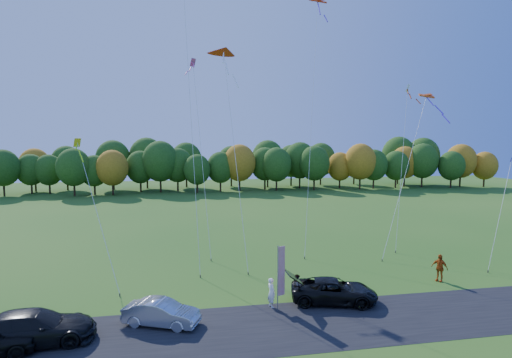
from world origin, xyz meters
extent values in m
plane|color=#225717|center=(0.00, 0.00, 0.00)|extent=(160.00, 160.00, 0.00)
cube|color=black|center=(0.00, -4.00, 0.01)|extent=(90.00, 6.00, 0.01)
imported|color=black|center=(3.52, -1.43, 0.73)|extent=(5.67, 3.67, 1.45)
imported|color=silver|center=(-6.75, -2.68, 0.68)|extent=(4.34, 2.86, 1.35)
imported|color=black|center=(-12.77, -3.68, 0.83)|extent=(5.93, 2.87, 1.66)
imported|color=white|center=(-0.42, -1.43, 0.89)|extent=(0.61, 0.75, 1.77)
imported|color=gray|center=(1.42, -0.64, 0.81)|extent=(0.90, 0.97, 1.61)
imported|color=#BD4E11|center=(12.25, 0.78, 0.97)|extent=(1.01, 1.21, 1.94)
cylinder|color=#999999|center=(-0.16, -1.99, 1.94)|extent=(0.06, 0.06, 3.89)
cube|color=red|center=(0.07, -1.91, 2.33)|extent=(0.47, 0.19, 2.92)
cube|color=navy|center=(0.07, -1.88, 3.41)|extent=(0.46, 0.18, 0.76)
cylinder|color=#4C3F33|center=(-4.39, 4.52, 0.10)|extent=(0.08, 0.08, 0.20)
cylinder|color=#4C3F33|center=(4.46, 7.62, 0.10)|extent=(0.08, 0.08, 0.20)
cube|color=red|center=(9.44, 19.82, 25.35)|extent=(4.17, 1.42, 1.53)
cylinder|color=#4C3F33|center=(-0.86, 4.51, 0.10)|extent=(0.08, 0.08, 0.20)
cone|color=red|center=(-1.79, 12.35, 17.91)|extent=(2.73, 2.09, 2.98)
cylinder|color=#4C3F33|center=(10.55, 5.81, 0.10)|extent=(0.08, 0.08, 0.20)
cube|color=#DE5018|center=(18.28, 12.37, 14.35)|extent=(3.00, 1.05, 1.16)
cylinder|color=#4C3F33|center=(-9.59, 1.86, 0.10)|extent=(0.08, 0.08, 0.20)
cube|color=yellow|center=(-13.57, 9.16, 9.78)|extent=(1.15, 1.15, 1.37)
cylinder|color=#4C3F33|center=(12.96, 7.96, 0.10)|extent=(0.08, 0.08, 0.20)
cube|color=white|center=(16.28, 12.47, 15.07)|extent=(1.23, 1.23, 1.46)
cylinder|color=#4C3F33|center=(-3.34, 8.48, 0.10)|extent=(0.08, 0.08, 0.20)
cube|color=#D04577|center=(-4.40, 16.21, 17.54)|extent=(1.28, 1.28, 1.52)
cylinder|color=#4C3F33|center=(17.02, 1.75, 0.10)|extent=(0.08, 0.08, 0.20)
cube|color=#370BA5|center=(21.62, 5.10, 8.43)|extent=(0.92, 0.92, 1.08)
camera|label=1|loc=(-5.42, -23.94, 9.84)|focal=28.00mm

